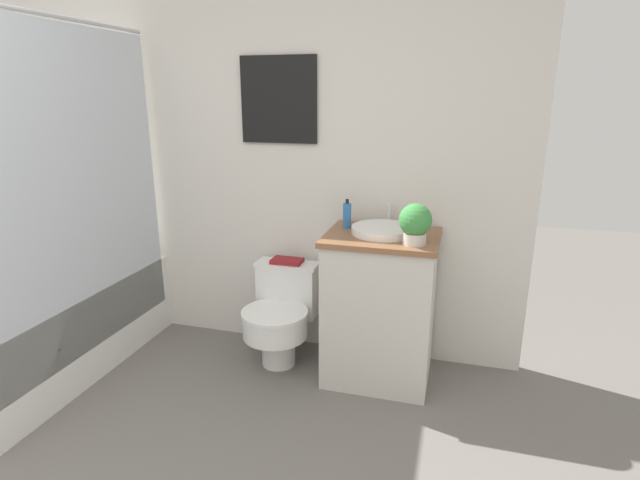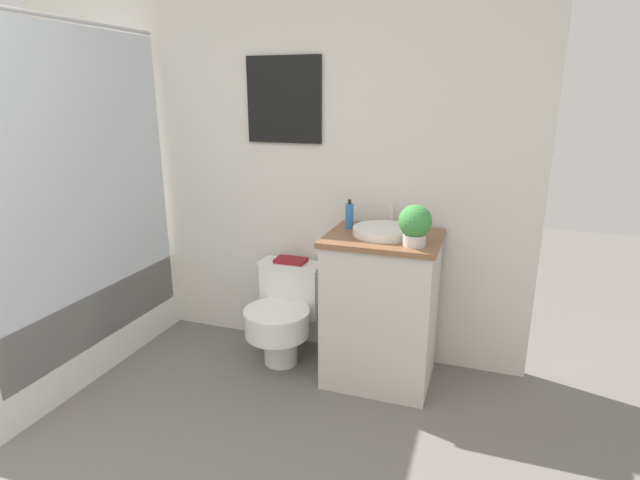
# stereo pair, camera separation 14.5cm
# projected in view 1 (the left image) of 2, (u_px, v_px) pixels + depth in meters

# --- Properties ---
(wall_back) EXTENTS (3.43, 0.07, 2.50)m
(wall_back) POSITION_uv_depth(u_px,v_px,m) (250.00, 153.00, 3.13)
(wall_back) COLOR silver
(wall_back) RESTS_ON ground_plane
(shower_area) EXTENTS (0.56, 1.47, 1.98)m
(shower_area) POSITION_uv_depth(u_px,v_px,m) (60.00, 323.00, 2.94)
(shower_area) COLOR white
(shower_area) RESTS_ON ground_plane
(toilet) EXTENTS (0.40, 0.51, 0.60)m
(toilet) POSITION_uv_depth(u_px,v_px,m) (280.00, 314.00, 3.06)
(toilet) COLOR white
(toilet) RESTS_ON ground_plane
(vanity) EXTENTS (0.62, 0.51, 0.87)m
(vanity) POSITION_uv_depth(u_px,v_px,m) (380.00, 307.00, 2.85)
(vanity) COLOR beige
(vanity) RESTS_ON ground_plane
(sink) EXTENTS (0.35, 0.39, 0.13)m
(sink) POSITION_uv_depth(u_px,v_px,m) (383.00, 230.00, 2.75)
(sink) COLOR white
(sink) RESTS_ON vanity
(soap_bottle) EXTENTS (0.05, 0.05, 0.17)m
(soap_bottle) POSITION_uv_depth(u_px,v_px,m) (347.00, 215.00, 2.85)
(soap_bottle) COLOR #2D6BB2
(soap_bottle) RESTS_ON vanity
(potted_plant) EXTENTS (0.17, 0.17, 0.21)m
(potted_plant) POSITION_uv_depth(u_px,v_px,m) (415.00, 223.00, 2.52)
(potted_plant) COLOR beige
(potted_plant) RESTS_ON vanity
(book_on_tank) EXTENTS (0.19, 0.12, 0.02)m
(book_on_tank) POSITION_uv_depth(u_px,v_px,m) (287.00, 261.00, 3.10)
(book_on_tank) COLOR maroon
(book_on_tank) RESTS_ON toilet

